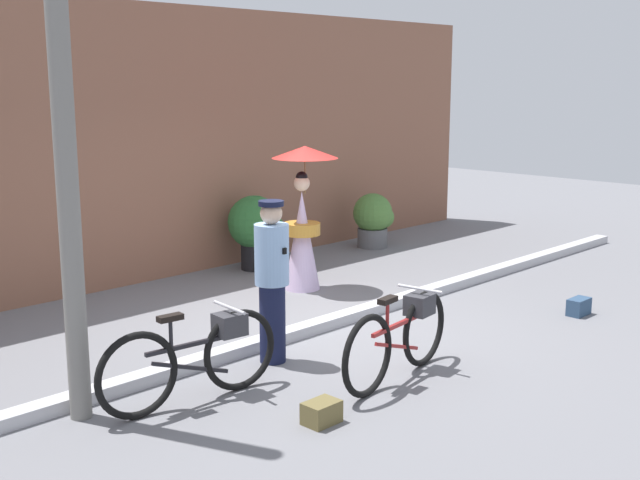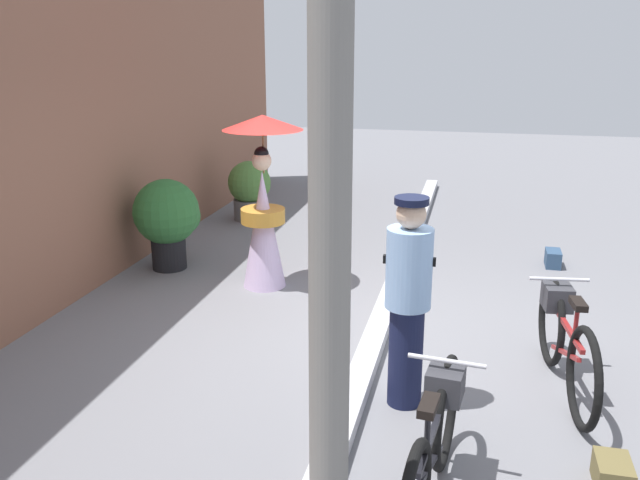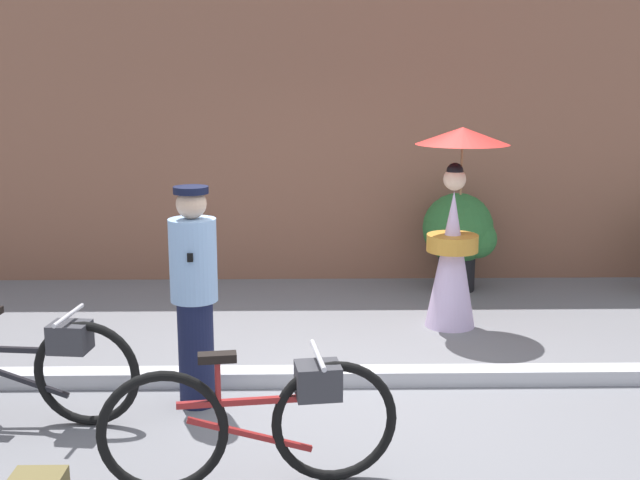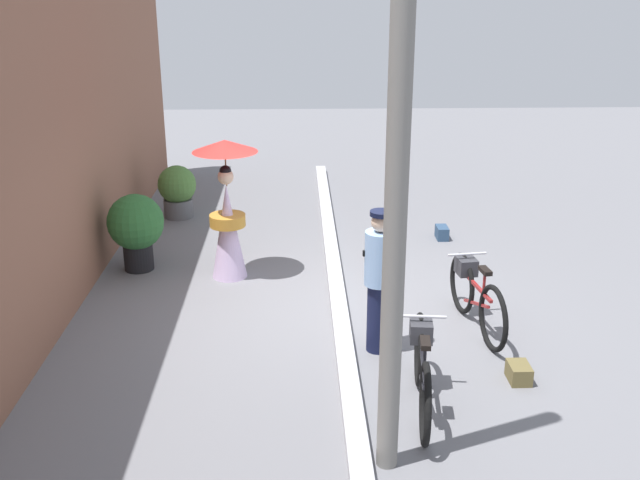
{
  "view_description": "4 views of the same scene",
  "coord_description": "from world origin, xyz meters",
  "px_view_note": "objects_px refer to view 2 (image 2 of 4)",
  "views": [
    {
      "loc": [
        -6.19,
        -6.09,
        2.78
      ],
      "look_at": [
        0.22,
        0.19,
        0.98
      ],
      "focal_mm": 45.29,
      "sensor_mm": 36.0,
      "label": 1
    },
    {
      "loc": [
        -5.66,
        -0.81,
        2.69
      ],
      "look_at": [
        0.38,
        0.62,
        0.83
      ],
      "focal_mm": 37.63,
      "sensor_mm": 36.0,
      "label": 2
    },
    {
      "loc": [
        -0.24,
        -5.89,
        2.4
      ],
      "look_at": [
        -0.12,
        0.52,
        1.05
      ],
      "focal_mm": 44.51,
      "sensor_mm": 36.0,
      "label": 3
    },
    {
      "loc": [
        -8.3,
        0.5,
        3.92
      ],
      "look_at": [
        0.33,
        0.22,
        0.82
      ],
      "focal_mm": 40.99,
      "sensor_mm": 36.0,
      "label": 4
    }
  ],
  "objects_px": {
    "bicycle_near_officer": "(433,445)",
    "backpack_spare": "(553,258)",
    "potted_plant_by_door": "(169,217)",
    "utility_pole": "(330,117)",
    "bicycle_far_side": "(565,339)",
    "person_officer": "(408,298)",
    "backpack_on_pavement": "(614,473)",
    "person_with_parasol": "(263,200)",
    "potted_plant_small": "(251,188)"
  },
  "relations": [
    {
      "from": "bicycle_near_officer",
      "to": "backpack_spare",
      "type": "relative_size",
      "value": 5.62
    },
    {
      "from": "potted_plant_by_door",
      "to": "utility_pole",
      "type": "distance_m",
      "value": 5.74
    },
    {
      "from": "bicycle_far_side",
      "to": "backpack_spare",
      "type": "xyz_separation_m",
      "value": [
        3.13,
        -0.23,
        -0.32
      ]
    },
    {
      "from": "bicycle_far_side",
      "to": "person_officer",
      "type": "bearing_deg",
      "value": 113.85
    },
    {
      "from": "backpack_on_pavement",
      "to": "backpack_spare",
      "type": "bearing_deg",
      "value": -0.44
    },
    {
      "from": "bicycle_near_officer",
      "to": "backpack_on_pavement",
      "type": "distance_m",
      "value": 1.23
    },
    {
      "from": "bicycle_far_side",
      "to": "person_officer",
      "type": "relative_size",
      "value": 1.07
    },
    {
      "from": "person_with_parasol",
      "to": "backpack_on_pavement",
      "type": "bearing_deg",
      "value": -132.31
    },
    {
      "from": "backpack_spare",
      "to": "potted_plant_small",
      "type": "bearing_deg",
      "value": 73.38
    },
    {
      "from": "person_with_parasol",
      "to": "potted_plant_by_door",
      "type": "height_order",
      "value": "person_with_parasol"
    },
    {
      "from": "person_with_parasol",
      "to": "utility_pole",
      "type": "bearing_deg",
      "value": -158.28
    },
    {
      "from": "bicycle_far_side",
      "to": "potted_plant_small",
      "type": "height_order",
      "value": "potted_plant_small"
    },
    {
      "from": "person_officer",
      "to": "person_with_parasol",
      "type": "bearing_deg",
      "value": 39.61
    },
    {
      "from": "potted_plant_by_door",
      "to": "backpack_on_pavement",
      "type": "height_order",
      "value": "potted_plant_by_door"
    },
    {
      "from": "person_with_parasol",
      "to": "backpack_on_pavement",
      "type": "distance_m",
      "value": 4.45
    },
    {
      "from": "person_officer",
      "to": "backpack_spare",
      "type": "relative_size",
      "value": 5.19
    },
    {
      "from": "bicycle_near_officer",
      "to": "bicycle_far_side",
      "type": "bearing_deg",
      "value": -28.23
    },
    {
      "from": "potted_plant_by_door",
      "to": "potted_plant_small",
      "type": "relative_size",
      "value": 1.21
    },
    {
      "from": "person_with_parasol",
      "to": "backpack_on_pavement",
      "type": "height_order",
      "value": "person_with_parasol"
    },
    {
      "from": "potted_plant_small",
      "to": "backpack_on_pavement",
      "type": "height_order",
      "value": "potted_plant_small"
    },
    {
      "from": "person_officer",
      "to": "potted_plant_small",
      "type": "distance_m",
      "value": 5.78
    },
    {
      "from": "bicycle_near_officer",
      "to": "potted_plant_small",
      "type": "height_order",
      "value": "potted_plant_small"
    },
    {
      "from": "bicycle_far_side",
      "to": "potted_plant_by_door",
      "type": "bearing_deg",
      "value": 65.2
    },
    {
      "from": "person_with_parasol",
      "to": "bicycle_far_side",
      "type": "bearing_deg",
      "value": -119.1
    },
    {
      "from": "backpack_spare",
      "to": "potted_plant_by_door",
      "type": "bearing_deg",
      "value": 103.88
    },
    {
      "from": "person_with_parasol",
      "to": "potted_plant_small",
      "type": "height_order",
      "value": "person_with_parasol"
    },
    {
      "from": "potted_plant_by_door",
      "to": "potted_plant_small",
      "type": "distance_m",
      "value": 2.44
    },
    {
      "from": "bicycle_near_officer",
      "to": "bicycle_far_side",
      "type": "distance_m",
      "value": 1.92
    },
    {
      "from": "potted_plant_small",
      "to": "potted_plant_by_door",
      "type": "bearing_deg",
      "value": 175.41
    },
    {
      "from": "person_with_parasol",
      "to": "potted_plant_small",
      "type": "distance_m",
      "value": 3.0
    },
    {
      "from": "bicycle_far_side",
      "to": "backpack_on_pavement",
      "type": "relative_size",
      "value": 5.88
    },
    {
      "from": "potted_plant_by_door",
      "to": "potted_plant_small",
      "type": "height_order",
      "value": "potted_plant_by_door"
    },
    {
      "from": "utility_pole",
      "to": "backpack_spare",
      "type": "bearing_deg",
      "value": -15.34
    },
    {
      "from": "person_with_parasol",
      "to": "utility_pole",
      "type": "relative_size",
      "value": 0.4
    },
    {
      "from": "bicycle_far_side",
      "to": "potted_plant_small",
      "type": "relative_size",
      "value": 1.92
    },
    {
      "from": "backpack_on_pavement",
      "to": "utility_pole",
      "type": "xyz_separation_m",
      "value": [
        -1.32,
        1.53,
        2.3
      ]
    },
    {
      "from": "backpack_on_pavement",
      "to": "utility_pole",
      "type": "height_order",
      "value": "utility_pole"
    },
    {
      "from": "potted_plant_by_door",
      "to": "potted_plant_small",
      "type": "bearing_deg",
      "value": -4.59
    },
    {
      "from": "person_officer",
      "to": "utility_pole",
      "type": "relative_size",
      "value": 0.34
    },
    {
      "from": "bicycle_far_side",
      "to": "utility_pole",
      "type": "height_order",
      "value": "utility_pole"
    },
    {
      "from": "bicycle_far_side",
      "to": "backpack_on_pavement",
      "type": "xyz_separation_m",
      "value": [
        -1.25,
        -0.19,
        -0.33
      ]
    },
    {
      "from": "bicycle_near_officer",
      "to": "potted_plant_by_door",
      "type": "bearing_deg",
      "value": 42.88
    },
    {
      "from": "potted_plant_small",
      "to": "backpack_spare",
      "type": "relative_size",
      "value": 2.9
    },
    {
      "from": "bicycle_far_side",
      "to": "potted_plant_by_door",
      "type": "distance_m",
      "value": 4.78
    },
    {
      "from": "potted_plant_small",
      "to": "backpack_spare",
      "type": "distance_m",
      "value": 4.57
    },
    {
      "from": "potted_plant_small",
      "to": "backpack_on_pavement",
      "type": "relative_size",
      "value": 3.06
    },
    {
      "from": "person_with_parasol",
      "to": "backpack_spare",
      "type": "xyz_separation_m",
      "value": [
        1.44,
        -3.25,
        -0.89
      ]
    },
    {
      "from": "bicycle_far_side",
      "to": "backpack_on_pavement",
      "type": "distance_m",
      "value": 1.3
    },
    {
      "from": "bicycle_near_officer",
      "to": "backpack_on_pavement",
      "type": "relative_size",
      "value": 5.92
    },
    {
      "from": "potted_plant_small",
      "to": "backpack_spare",
      "type": "xyz_separation_m",
      "value": [
        -1.3,
        -4.36,
        -0.38
      ]
    }
  ]
}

